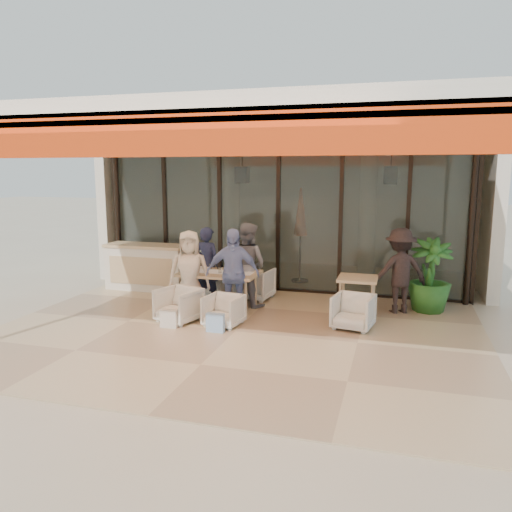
{
  "coord_description": "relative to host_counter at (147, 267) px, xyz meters",
  "views": [
    {
      "loc": [
        2.54,
        -7.53,
        2.66
      ],
      "look_at": [
        0.1,
        0.9,
        1.15
      ],
      "focal_mm": 35.0,
      "sensor_mm": 36.0,
      "label": 1
    }
  ],
  "objects": [
    {
      "name": "ground",
      "position": [
        2.84,
        -2.3,
        -0.53
      ],
      "size": [
        70.0,
        70.0,
        0.0
      ],
      "primitive_type": "plane",
      "color": "#C6B293",
      "rests_on": "ground"
    },
    {
      "name": "terrace_floor",
      "position": [
        2.84,
        -2.3,
        -0.53
      ],
      "size": [
        8.0,
        6.0,
        0.01
      ],
      "primitive_type": "cube",
      "color": "tan",
      "rests_on": "ground"
    },
    {
      "name": "terrace_structure",
      "position": [
        2.84,
        -2.56,
        2.72
      ],
      "size": [
        8.0,
        6.0,
        3.4
      ],
      "color": "silver",
      "rests_on": "ground"
    },
    {
      "name": "glass_storefront",
      "position": [
        2.84,
        0.7,
        1.07
      ],
      "size": [
        8.08,
        0.1,
        3.2
      ],
      "color": "#9EADA3",
      "rests_on": "ground"
    },
    {
      "name": "interior_block",
      "position": [
        2.85,
        3.02,
        1.7
      ],
      "size": [
        9.05,
        3.62,
        3.52
      ],
      "color": "silver",
      "rests_on": "ground"
    },
    {
      "name": "host_counter",
      "position": [
        0.0,
        0.0,
        0.0
      ],
      "size": [
        1.85,
        0.65,
        1.04
      ],
      "color": "silver",
      "rests_on": "ground"
    },
    {
      "name": "dining_table",
      "position": [
        2.11,
        -1.06,
        0.15
      ],
      "size": [
        1.5,
        0.9,
        0.93
      ],
      "color": "#DDC286",
      "rests_on": "ground"
    },
    {
      "name": "chair_far_left",
      "position": [
        1.7,
        -0.12,
        -0.23
      ],
      "size": [
        0.69,
        0.66,
        0.6
      ],
      "primitive_type": "imported",
      "rotation": [
        0.0,
        0.0,
        2.91
      ],
      "color": "white",
      "rests_on": "ground"
    },
    {
      "name": "chair_far_right",
      "position": [
        2.54,
        -0.12,
        -0.17
      ],
      "size": [
        0.78,
        0.74,
        0.73
      ],
      "primitive_type": "imported",
      "rotation": [
        0.0,
        0.0,
        3.02
      ],
      "color": "white",
      "rests_on": "ground"
    },
    {
      "name": "chair_near_left",
      "position": [
        1.7,
        -2.02,
        -0.19
      ],
      "size": [
        0.82,
        0.79,
        0.68
      ],
      "primitive_type": "imported",
      "rotation": [
        0.0,
        0.0,
        -0.31
      ],
      "color": "white",
      "rests_on": "ground"
    },
    {
      "name": "chair_near_right",
      "position": [
        2.54,
        -2.02,
        -0.23
      ],
      "size": [
        0.67,
        0.63,
        0.61
      ],
      "primitive_type": "imported",
      "rotation": [
        0.0,
        0.0,
        -0.15
      ],
      "color": "white",
      "rests_on": "ground"
    },
    {
      "name": "diner_navy",
      "position": [
        1.7,
        -0.62,
        0.24
      ],
      "size": [
        0.64,
        0.49,
        1.55
      ],
      "primitive_type": "imported",
      "rotation": [
        0.0,
        0.0,
        2.91
      ],
      "color": "#181D36",
      "rests_on": "ground"
    },
    {
      "name": "diner_grey",
      "position": [
        2.54,
        -0.62,
        0.3
      ],
      "size": [
        0.98,
        0.88,
        1.66
      ],
      "primitive_type": "imported",
      "rotation": [
        0.0,
        0.0,
        2.76
      ],
      "color": "slate",
      "rests_on": "ground"
    },
    {
      "name": "diner_cream",
      "position": [
        1.7,
        -1.52,
        0.26
      ],
      "size": [
        0.88,
        0.7,
        1.58
      ],
      "primitive_type": "imported",
      "rotation": [
        0.0,
        0.0,
        0.29
      ],
      "color": "beige",
      "rests_on": "ground"
    },
    {
      "name": "diner_periwinkle",
      "position": [
        2.54,
        -1.52,
        0.29
      ],
      "size": [
        1.03,
        0.58,
        1.65
      ],
      "primitive_type": "imported",
      "rotation": [
        0.0,
        0.0,
        0.19
      ],
      "color": "#7385C0",
      "rests_on": "ground"
    },
    {
      "name": "tote_bag_cream",
      "position": [
        1.7,
        -2.42,
        -0.36
      ],
      "size": [
        0.3,
        0.1,
        0.34
      ],
      "primitive_type": "cube",
      "color": "silver",
      "rests_on": "ground"
    },
    {
      "name": "tote_bag_blue",
      "position": [
        2.54,
        -2.42,
        -0.36
      ],
      "size": [
        0.3,
        0.1,
        0.34
      ],
      "primitive_type": "cube",
      "color": "#99BFD8",
      "rests_on": "ground"
    },
    {
      "name": "side_table",
      "position": [
        4.7,
        -0.81,
        0.11
      ],
      "size": [
        0.7,
        0.7,
        0.74
      ],
      "color": "#DDC286",
      "rests_on": "ground"
    },
    {
      "name": "side_chair",
      "position": [
        4.7,
        -1.56,
        -0.2
      ],
      "size": [
        0.74,
        0.7,
        0.66
      ],
      "primitive_type": "imported",
      "rotation": [
        0.0,
        0.0,
        -0.17
      ],
      "color": "white",
      "rests_on": "ground"
    },
    {
      "name": "standing_woman",
      "position": [
        5.43,
        -0.34,
        0.28
      ],
      "size": [
        1.2,
        0.96,
        1.62
      ],
      "primitive_type": "imported",
      "rotation": [
        0.0,
        0.0,
        3.54
      ],
      "color": "black",
      "rests_on": "ground"
    },
    {
      "name": "potted_palm",
      "position": [
        5.98,
        -0.11,
        0.17
      ],
      "size": [
        0.89,
        0.89,
        1.41
      ],
      "primitive_type": "imported",
      "rotation": [
        0.0,
        0.0,
        0.14
      ],
      "color": "#1E5919",
      "rests_on": "ground"
    }
  ]
}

